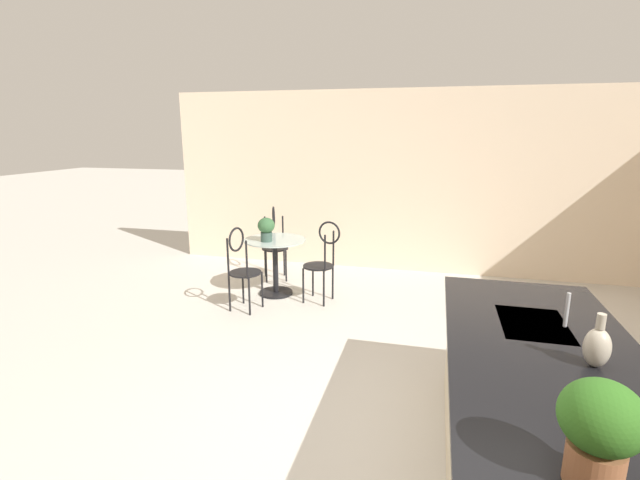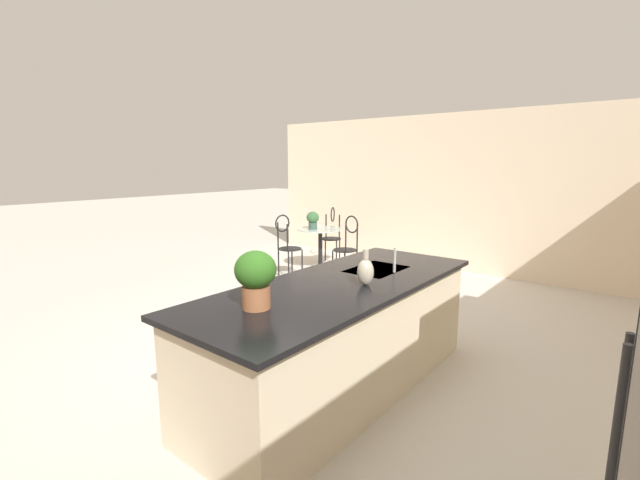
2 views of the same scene
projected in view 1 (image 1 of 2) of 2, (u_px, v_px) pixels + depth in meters
ground_plane at (389, 453)px, 3.06m from camera, size 40.00×40.00×0.00m
wall_left_window at (422, 183)px, 6.75m from camera, size 0.12×7.80×2.70m
kitchen_island at (544, 442)px, 2.46m from camera, size 2.80×1.06×0.92m
bistro_table at (275, 261)px, 5.94m from camera, size 0.80×0.80×0.74m
chair_near_window at (275, 240)px, 6.57m from camera, size 0.52×0.50×1.04m
chair_by_island at (242, 265)px, 5.33m from camera, size 0.51×0.44×1.04m
chair_toward_desk at (322, 258)px, 5.63m from camera, size 0.44×0.51×1.04m
sink_faucet at (567, 310)px, 2.80m from camera, size 0.02×0.02×0.22m
potted_plant_on_table at (266, 228)px, 5.73m from camera, size 0.22×0.22×0.30m
potted_plant_counter_far at (600, 428)px, 1.52m from camera, size 0.27×0.27×0.38m
vase_on_counter at (597, 346)px, 2.33m from camera, size 0.13×0.13×0.29m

